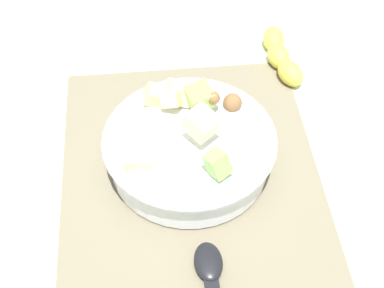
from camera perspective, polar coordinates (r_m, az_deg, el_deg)
The scene contains 4 objects.
ground_plane at distance 0.84m, azimuth -0.19°, elevation -2.52°, with size 2.40×2.40×0.00m, color silver.
placemat at distance 0.84m, azimuth -0.20°, elevation -2.39°, with size 0.44×0.37×0.01m, color #756B56.
salad_bowl at distance 0.82m, azimuth -0.04°, elevation -0.22°, with size 0.24×0.24×0.11m.
banana_whole at distance 1.01m, azimuth 8.69°, elevation 8.56°, with size 0.15×0.06×0.04m.
Camera 1 is at (0.53, -0.05, 0.65)m, focal length 54.37 mm.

